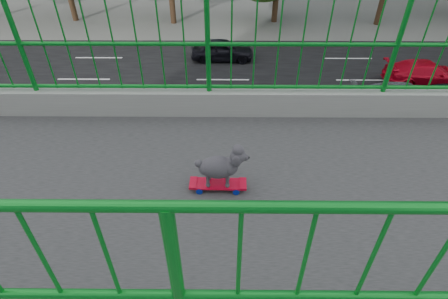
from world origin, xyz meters
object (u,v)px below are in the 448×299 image
object	(u,v)px
car_4	(222,50)
car_1	(202,142)
skateboard	(218,184)
car_7	(405,101)
poodle	(221,166)
car_3	(426,73)
car_0	(226,197)

from	to	relation	value
car_4	car_1	bearing A→B (deg)	175.73
skateboard	car_7	world-z (taller)	skateboard
skateboard	car_4	size ratio (longest dim) A/B	0.13
poodle	car_1	distance (m)	11.29
car_1	car_7	xyz separation A→B (m)	(-3.20, 9.55, 0.09)
car_1	car_3	xyz separation A→B (m)	(-6.40, 12.00, -0.02)
poodle	car_1	xyz separation A→B (m)	(-9.10, -0.94, -6.61)
car_0	skateboard	bearing A→B (deg)	-0.66
car_4	poodle	bearing A→B (deg)	-179.33
car_0	car_7	world-z (taller)	car_0
poodle	car_0	distance (m)	8.76
car_1	car_3	distance (m)	13.60
car_1	car_4	bearing A→B (deg)	175.73
car_7	car_4	bearing A→B (deg)	54.06
poodle	car_3	world-z (taller)	poodle
car_4	car_0	bearing A→B (deg)	-178.82
car_0	car_1	size ratio (longest dim) A/B	1.16
skateboard	car_1	size ratio (longest dim) A/B	0.13
car_4	skateboard	bearing A→B (deg)	-179.40
skateboard	car_7	distance (m)	16.29
car_0	car_7	bearing A→B (deg)	126.76
poodle	car_1	size ratio (longest dim) A/B	0.12
car_1	car_4	distance (m)	9.63
car_1	car_0	bearing A→B (deg)	17.03
poodle	car_7	world-z (taller)	poodle
poodle	car_4	bearing A→B (deg)	-178.20
skateboard	car_0	size ratio (longest dim) A/B	0.11
car_0	car_1	bearing A→B (deg)	-162.97
car_1	car_3	size ratio (longest dim) A/B	0.90
car_7	car_3	bearing A→B (deg)	-37.44
skateboard	car_1	bearing A→B (deg)	-173.15
car_7	poodle	bearing A→B (deg)	145.01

